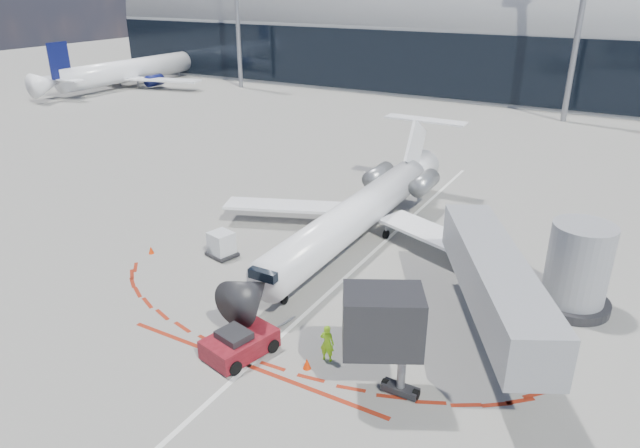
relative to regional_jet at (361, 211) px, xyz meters
The scene contains 14 objects.
ground 4.26m from the regional_jet, 65.28° to the right, with size 260.00×260.00×0.00m, color slate.
apron_centerline 2.97m from the regional_jet, 40.98° to the right, with size 0.25×40.00×0.01m, color silver.
apron_stop_bar 15.07m from the regional_jet, 84.09° to the right, with size 14.00×0.25×0.01m, color maroon.
terminal_building 61.99m from the regional_jet, 88.57° to the left, with size 150.00×24.15×24.00m.
jet_bridge 13.01m from the regional_jet, 29.26° to the right, with size 10.03×15.20×4.90m.
light_mast_west 63.18m from the regional_jet, 134.22° to the left, with size 0.70×0.70×25.00m, color gray.
light_mast_centre 46.31m from the regional_jet, 81.68° to the left, with size 0.70×0.70×25.00m, color gray.
regional_jet is the anchor object (origin of this frame).
pushback_tug 14.38m from the regional_jet, 87.38° to the right, with size 2.87×5.37×1.37m.
ramp_worker 13.48m from the regional_jet, 70.67° to the right, with size 0.68×0.45×1.86m, color #A0FF1A.
uld_container 9.37m from the regional_jet, 135.61° to the right, with size 2.04×1.85×1.64m.
safety_cone_left 13.89m from the regional_jet, 142.06° to the right, with size 0.36×0.36×0.50m, color red.
safety_cone_right 14.36m from the regional_jet, 73.86° to the right, with size 0.38×0.38×0.53m, color red.
bg_airliner_0 70.57m from the regional_jet, 148.38° to the left, with size 31.34×33.18×10.14m, color white, non-canonical shape.
Camera 1 is at (13.41, -28.48, 16.21)m, focal length 32.00 mm.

